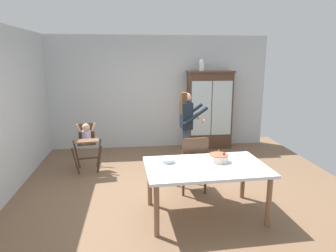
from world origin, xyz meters
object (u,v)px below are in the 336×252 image
(ceramic_vase, at_px, (202,66))
(dining_table, at_px, (206,171))
(high_chair_with_toddler, at_px, (87,138))
(adult_person, at_px, (187,121))
(china_cabinet, at_px, (209,110))
(birthday_cake, at_px, (219,158))
(serving_bowl, at_px, (168,161))
(dining_chair_far_side, at_px, (193,161))

(ceramic_vase, xyz_separation_m, dining_table, (-0.65, -3.24, -1.34))
(high_chair_with_toddler, bearing_deg, adult_person, -8.84)
(china_cabinet, height_order, birthday_cake, china_cabinet)
(china_cabinet, height_order, adult_person, china_cabinet)
(high_chair_with_toddler, bearing_deg, serving_bowl, -59.63)
(adult_person, distance_m, birthday_cake, 1.79)
(dining_table, xyz_separation_m, dining_chair_far_side, (-0.02, 0.73, -0.10))
(ceramic_vase, distance_m, serving_bowl, 3.50)
(adult_person, bearing_deg, serving_bowl, 160.12)
(adult_person, bearing_deg, birthday_cake, -176.85)
(serving_bowl, relative_size, dining_chair_far_side, 0.19)
(ceramic_vase, distance_m, dining_chair_far_side, 2.97)
(adult_person, relative_size, serving_bowl, 8.50)
(dining_table, distance_m, birthday_cake, 0.29)
(adult_person, xyz_separation_m, serving_bowl, (-0.58, -1.73, -0.20))
(china_cabinet, relative_size, adult_person, 1.23)
(dining_table, bearing_deg, china_cabinet, 74.89)
(china_cabinet, height_order, high_chair_with_toddler, china_cabinet)
(high_chair_with_toddler, distance_m, dining_table, 2.72)
(birthday_cake, bearing_deg, high_chair_with_toddler, 138.88)
(dining_chair_far_side, bearing_deg, ceramic_vase, -110.20)
(dining_table, distance_m, serving_bowl, 0.54)
(china_cabinet, bearing_deg, dining_chair_far_side, -109.71)
(high_chair_with_toddler, relative_size, adult_person, 0.62)
(china_cabinet, relative_size, serving_bowl, 10.44)
(ceramic_vase, relative_size, high_chair_with_toddler, 0.28)
(ceramic_vase, height_order, birthday_cake, ceramic_vase)
(china_cabinet, height_order, serving_bowl, china_cabinet)
(ceramic_vase, xyz_separation_m, serving_bowl, (-1.16, -3.06, -1.23))
(china_cabinet, distance_m, high_chair_with_toddler, 3.04)
(dining_table, bearing_deg, birthday_cake, 32.30)
(dining_chair_far_side, bearing_deg, dining_table, 86.78)
(china_cabinet, bearing_deg, adult_person, -121.19)
(high_chair_with_toddler, xyz_separation_m, dining_table, (1.88, -1.97, 0.00))
(dining_table, xyz_separation_m, serving_bowl, (-0.50, 0.18, 0.11))
(birthday_cake, relative_size, serving_bowl, 1.56)
(dining_table, height_order, birthday_cake, birthday_cake)
(china_cabinet, bearing_deg, dining_table, -105.11)
(birthday_cake, xyz_separation_m, dining_chair_far_side, (-0.24, 0.59, -0.24))
(ceramic_vase, height_order, dining_chair_far_side, ceramic_vase)
(china_cabinet, height_order, dining_chair_far_side, china_cabinet)
(birthday_cake, distance_m, dining_chair_far_side, 0.68)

